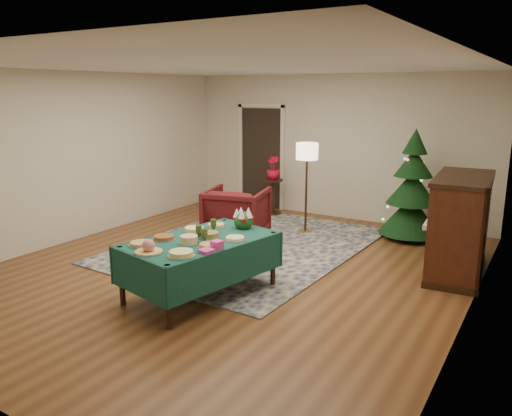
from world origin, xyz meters
The scene contains 26 objects.
room_shell centered at (0.00, 0.00, 1.35)m, with size 7.00×7.00×7.00m.
doorway centered at (-1.60, 3.48, 1.10)m, with size 1.08×0.04×2.16m.
rug centered at (-0.37, 1.03, 0.01)m, with size 3.20×4.20×0.02m, color navy.
buffet_table centered at (0.18, -0.91, 0.56)m, with size 1.39×1.96×0.70m.
platter_0 centered at (-0.24, -1.45, 0.72)m, with size 0.27×0.27×0.04m.
platter_1 centered at (0.02, -1.60, 0.76)m, with size 0.30×0.30×0.15m.
platter_2 centered at (0.39, -1.50, 0.72)m, with size 0.30×0.30×0.06m.
platter_3 centered at (-0.17, -1.14, 0.72)m, with size 0.28×0.28×0.05m.
platter_4 centered at (0.18, -1.11, 0.74)m, with size 0.23×0.23×0.09m.
platter_5 centered at (0.46, -1.08, 0.71)m, with size 0.27×0.27×0.04m.
platter_6 centered at (-0.09, -0.67, 0.72)m, with size 0.28×0.28×0.05m.
platter_7 centered at (0.24, -0.79, 0.73)m, with size 0.26×0.26×0.07m.
platter_8 centered at (0.55, -0.72, 0.71)m, with size 0.25×0.25×0.04m.
platter_9 centered at (0.02, -0.36, 0.71)m, with size 0.25×0.25×0.04m.
goblet_0 centered at (0.14, -0.58, 0.78)m, with size 0.07×0.07×0.16m.
goblet_1 centered at (0.31, -0.99, 0.78)m, with size 0.07×0.07×0.16m.
goblet_2 centered at (0.16, -0.90, 0.78)m, with size 0.07×0.07×0.16m.
napkin_stack centered at (0.54, -1.27, 0.71)m, with size 0.14×0.14×0.04m, color #DA3CB0.
gift_box centered at (0.57, -1.10, 0.74)m, with size 0.11×0.11×0.09m, color #EC419E.
centerpiece centered at (0.35, -0.23, 0.82)m, with size 0.25×0.25×0.29m.
armchair centered at (-0.71, 1.21, 0.48)m, with size 0.93×0.87×0.95m, color #4C1013.
floor_lamp centered at (0.03, 2.25, 1.31)m, with size 0.37×0.37×1.54m.
side_table centered at (-1.06, 3.02, 0.34)m, with size 0.39×0.39×0.70m.
potted_plant centered at (-1.06, 3.02, 0.83)m, with size 0.26×0.46×0.26m, color red.
christmas_tree centered at (1.68, 2.78, 0.81)m, with size 1.03×1.03×1.81m.
piano centered at (2.66, 1.45, 0.65)m, with size 0.83×1.58×1.32m.
Camera 1 is at (3.66, -5.35, 2.40)m, focal length 35.00 mm.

